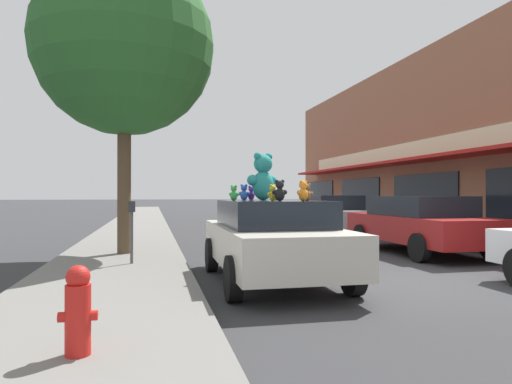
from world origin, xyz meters
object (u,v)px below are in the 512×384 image
at_px(plush_art_car, 273,238).
at_px(teddy_bear_green, 234,193).
at_px(teddy_bear_brown, 307,192).
at_px(teddy_bear_white, 251,193).
at_px(teddy_bear_orange, 303,191).
at_px(teddy_bear_yellow, 272,193).
at_px(parked_car_far_center, 420,223).
at_px(teddy_bear_blue, 244,192).
at_px(parking_meter, 132,224).
at_px(teddy_bear_purple, 251,193).
at_px(teddy_bear_cream, 276,194).
at_px(parked_car_far_right, 331,213).
at_px(teddy_bear_black, 280,191).
at_px(street_tree, 124,46).
at_px(fire_hydrant, 78,310).
at_px(teddy_bear_giant, 263,177).

xyz_separation_m(plush_art_car, teddy_bear_green, (-0.70, -0.04, 0.79)).
bearing_deg(teddy_bear_brown, teddy_bear_white, -50.46).
bearing_deg(teddy_bear_green, teddy_bear_white, -81.37).
height_order(teddy_bear_white, teddy_bear_orange, teddy_bear_orange).
xyz_separation_m(teddy_bear_yellow, teddy_bear_white, (-0.07, 1.34, 0.00)).
height_order(teddy_bear_green, parked_car_far_center, teddy_bear_green).
height_order(teddy_bear_blue, parking_meter, teddy_bear_blue).
distance_m(teddy_bear_blue, teddy_bear_purple, 0.18).
height_order(teddy_bear_white, teddy_bear_cream, teddy_bear_white).
height_order(teddy_bear_white, parked_car_far_right, teddy_bear_white).
relative_size(teddy_bear_black, street_tree, 0.05).
bearing_deg(teddy_bear_yellow, teddy_bear_blue, -105.63).
bearing_deg(teddy_bear_yellow, parked_car_far_right, -148.59).
bearing_deg(street_tree, parking_meter, -81.73).
bearing_deg(teddy_bear_white, fire_hydrant, 39.43).
bearing_deg(teddy_bear_white, teddy_bear_black, 74.99).
xyz_separation_m(teddy_bear_brown, fire_hydrant, (-3.13, -2.89, -1.05)).
distance_m(parked_car_far_center, parked_car_far_right, 6.06).
distance_m(teddy_bear_giant, teddy_bear_black, 1.10).
distance_m(teddy_bear_green, teddy_bear_white, 0.98).
height_order(teddy_bear_yellow, teddy_bear_white, same).
bearing_deg(teddy_bear_purple, parking_meter, -53.98).
height_order(teddy_bear_black, fire_hydrant, teddy_bear_black).
relative_size(teddy_bear_purple, teddy_bear_yellow, 1.00).
xyz_separation_m(teddy_bear_brown, parked_car_far_center, (4.39, 3.60, -0.78)).
relative_size(teddy_bear_giant, teddy_bear_black, 2.52).
relative_size(teddy_bear_yellow, parked_car_far_center, 0.06).
height_order(plush_art_car, teddy_bear_orange, teddy_bear_orange).
height_order(parked_car_far_center, fire_hydrant, parked_car_far_center).
relative_size(teddy_bear_giant, parked_car_far_center, 0.19).
bearing_deg(teddy_bear_yellow, teddy_bear_brown, 136.97).
distance_m(teddy_bear_yellow, parked_car_far_center, 6.10).
bearing_deg(parking_meter, teddy_bear_black, -46.30).
relative_size(teddy_bear_blue, teddy_bear_black, 0.86).
xyz_separation_m(plush_art_car, parked_car_far_right, (4.80, 9.01, 0.02)).
xyz_separation_m(teddy_bear_white, parking_meter, (-2.27, 1.04, -0.63)).
distance_m(teddy_bear_green, street_tree, 5.42).
height_order(teddy_bear_yellow, parking_meter, teddy_bear_yellow).
bearing_deg(teddy_bear_cream, teddy_bear_white, 23.42).
distance_m(teddy_bear_cream, fire_hydrant, 5.45).
distance_m(teddy_bear_green, teddy_bear_cream, 1.37).
bearing_deg(teddy_bear_yellow, plush_art_car, -136.53).
xyz_separation_m(teddy_bear_giant, teddy_bear_blue, (-0.34, 0.08, -0.28)).
distance_m(teddy_bear_yellow, fire_hydrant, 4.09).
xyz_separation_m(teddy_bear_cream, parking_meter, (-2.79, 0.97, -0.60)).
bearing_deg(teddy_bear_green, teddy_bear_cream, -99.05).
height_order(teddy_bear_purple, parking_meter, teddy_bear_purple).
bearing_deg(parked_car_far_right, plush_art_car, -118.04).
height_order(teddy_bear_yellow, street_tree, street_tree).
bearing_deg(teddy_bear_white, parked_car_far_right, -142.04).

